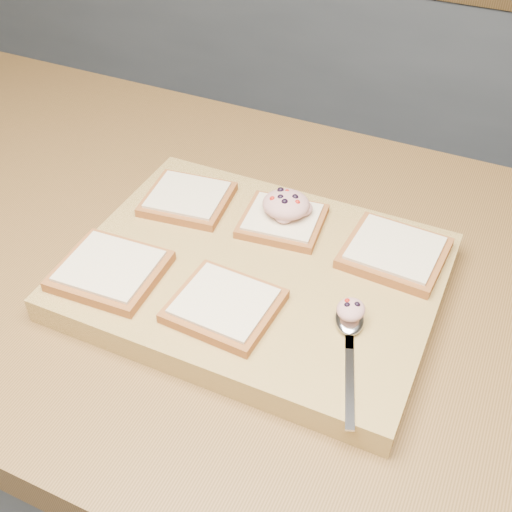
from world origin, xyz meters
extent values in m
cube|color=slate|center=(0.00, 0.00, 0.42)|extent=(1.90, 0.75, 0.84)
cube|color=brown|center=(0.00, 0.00, 0.87)|extent=(2.00, 0.80, 0.06)
cube|color=slate|center=(0.00, 1.43, 0.45)|extent=(3.60, 0.60, 0.90)
cube|color=tan|center=(-0.15, -0.04, 0.92)|extent=(0.47, 0.36, 0.04)
cube|color=#A45B2A|center=(-0.30, 0.04, 0.94)|extent=(0.13, 0.12, 0.01)
cube|color=beige|center=(-0.30, 0.04, 0.95)|extent=(0.11, 0.11, 0.00)
cube|color=#A45B2A|center=(-0.16, 0.05, 0.94)|extent=(0.12, 0.11, 0.01)
cube|color=beige|center=(-0.16, 0.05, 0.95)|extent=(0.11, 0.10, 0.00)
cube|color=#A45B2A|center=(0.01, 0.05, 0.94)|extent=(0.13, 0.12, 0.01)
cube|color=beige|center=(0.01, 0.05, 0.95)|extent=(0.12, 0.11, 0.00)
cube|color=#A45B2A|center=(-0.32, -0.14, 0.94)|extent=(0.13, 0.12, 0.01)
cube|color=beige|center=(-0.32, -0.14, 0.95)|extent=(0.12, 0.11, 0.00)
cube|color=#A45B2A|center=(-0.16, -0.13, 0.94)|extent=(0.13, 0.12, 0.01)
cube|color=beige|center=(-0.16, -0.13, 0.95)|extent=(0.11, 0.10, 0.00)
ellipsoid|color=tan|center=(-0.15, 0.06, 0.97)|extent=(0.07, 0.06, 0.03)
sphere|color=black|center=(-0.14, 0.07, 0.98)|extent=(0.01, 0.01, 0.01)
sphere|color=black|center=(-0.17, 0.07, 0.98)|extent=(0.01, 0.01, 0.01)
sphere|color=black|center=(-0.15, 0.05, 0.98)|extent=(0.01, 0.01, 0.01)
sphere|color=black|center=(-0.16, 0.06, 0.98)|extent=(0.01, 0.01, 0.01)
sphere|color=#A5140C|center=(-0.14, 0.06, 0.98)|extent=(0.01, 0.01, 0.01)
sphere|color=#A5140C|center=(-0.16, 0.07, 0.98)|extent=(0.01, 0.01, 0.01)
sphere|color=#A5140C|center=(-0.17, 0.05, 0.98)|extent=(0.01, 0.01, 0.01)
ellipsoid|color=silver|center=(-0.01, -0.08, 0.94)|extent=(0.05, 0.06, 0.01)
cube|color=silver|center=(0.00, -0.11, 0.94)|extent=(0.02, 0.04, 0.00)
cube|color=silver|center=(0.02, -0.17, 0.94)|extent=(0.05, 0.13, 0.00)
ellipsoid|color=tan|center=(-0.01, -0.08, 0.96)|extent=(0.03, 0.04, 0.02)
sphere|color=black|center=(0.00, -0.08, 0.97)|extent=(0.01, 0.01, 0.01)
sphere|color=black|center=(-0.01, -0.09, 0.97)|extent=(0.01, 0.01, 0.01)
sphere|color=#A5140C|center=(-0.02, -0.08, 0.97)|extent=(0.01, 0.01, 0.01)
camera|label=1|loc=(0.11, -0.61, 1.51)|focal=45.00mm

